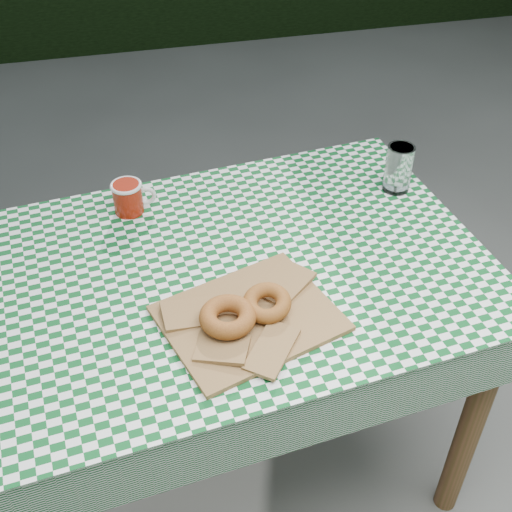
% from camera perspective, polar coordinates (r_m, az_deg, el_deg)
% --- Properties ---
extents(ground, '(60.00, 60.00, 0.00)m').
position_cam_1_polar(ground, '(2.18, -0.21, -12.48)').
color(ground, '#4F4F4A').
rests_on(ground, ground).
extents(table, '(1.24, 0.90, 0.75)m').
position_cam_1_polar(table, '(1.75, -2.33, -10.45)').
color(table, brown).
rests_on(table, ground).
extents(tablecloth, '(1.26, 0.92, 0.01)m').
position_cam_1_polar(tablecloth, '(1.48, -2.71, -1.16)').
color(tablecloth, '#0C4D1E').
rests_on(tablecloth, table).
extents(paper_bag, '(0.40, 0.36, 0.02)m').
position_cam_1_polar(paper_bag, '(1.35, -0.58, -5.27)').
color(paper_bag, olive).
rests_on(paper_bag, tablecloth).
extents(bagel_front, '(0.12, 0.12, 0.04)m').
position_cam_1_polar(bagel_front, '(1.32, -2.45, -5.25)').
color(bagel_front, brown).
rests_on(bagel_front, paper_bag).
extents(bagel_back, '(0.14, 0.14, 0.03)m').
position_cam_1_polar(bagel_back, '(1.35, 0.94, -4.07)').
color(bagel_back, brown).
rests_on(bagel_back, paper_bag).
extents(coffee_mug, '(0.15, 0.15, 0.08)m').
position_cam_1_polar(coffee_mug, '(1.65, -10.99, 4.94)').
color(coffee_mug, maroon).
rests_on(coffee_mug, tablecloth).
extents(drinking_glass, '(0.08, 0.08, 0.12)m').
position_cam_1_polar(drinking_glass, '(1.73, 12.18, 7.40)').
color(drinking_glass, white).
rests_on(drinking_glass, tablecloth).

